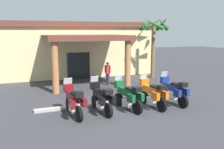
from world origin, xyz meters
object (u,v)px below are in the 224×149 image
(motorcycle_orange, at_px, (153,94))
(palm_tree_near_portico, at_px, (154,32))
(motorcycle_green, at_px, (128,96))
(motel_building, at_px, (71,48))
(pedestrian, at_px, (108,72))
(motorcycle_maroon, at_px, (74,101))
(motorcycle_blue, at_px, (174,91))
(motorcycle_black, at_px, (102,98))

(motorcycle_orange, relative_size, palm_tree_near_portico, 0.45)
(motorcycle_green, xyz_separation_m, palm_tree_near_portico, (5.51, 7.07, 3.06))
(motorcycle_orange, xyz_separation_m, palm_tree_near_portico, (4.20, 7.15, 3.06))
(motel_building, relative_size, motorcycle_orange, 6.25)
(motel_building, relative_size, pedestrian, 8.47)
(motorcycle_maroon, bearing_deg, motorcycle_green, -96.08)
(motorcycle_green, distance_m, motorcycle_blue, 2.64)
(motorcycle_maroon, xyz_separation_m, motorcycle_black, (1.32, 0.02, 0.00))
(motorcycle_maroon, relative_size, pedestrian, 1.35)
(motorcycle_blue, bearing_deg, motorcycle_green, 86.89)
(motel_building, xyz_separation_m, motorcycle_black, (-1.07, -11.87, -1.61))
(motel_building, xyz_separation_m, motorcycle_blue, (2.89, -11.91, -1.61))
(pedestrian, bearing_deg, motel_building, -108.83)
(motorcycle_black, relative_size, pedestrian, 1.35)
(motorcycle_maroon, bearing_deg, palm_tree_near_portico, -54.09)
(motorcycle_maroon, height_order, motorcycle_black, same)
(motorcycle_maroon, xyz_separation_m, motorcycle_orange, (3.96, -0.14, 0.00))
(motorcycle_orange, distance_m, palm_tree_near_portico, 8.84)
(motel_building, height_order, pedestrian, motel_building)
(motorcycle_green, relative_size, motorcycle_orange, 0.99)
(motorcycle_blue, bearing_deg, motorcycle_maroon, 85.84)
(motorcycle_maroon, distance_m, palm_tree_near_portico, 11.17)
(motorcycle_green, distance_m, palm_tree_near_portico, 9.47)
(pedestrian, height_order, palm_tree_near_portico, palm_tree_near_portico)
(motorcycle_maroon, bearing_deg, motel_building, -16.13)
(motel_building, xyz_separation_m, motorcycle_orange, (1.57, -12.03, -1.61))
(motel_building, bearing_deg, motorcycle_blue, -75.54)
(motorcycle_maroon, distance_m, motorcycle_green, 2.64)
(motorcycle_black, distance_m, motorcycle_green, 1.32)
(motorcycle_green, relative_size, motorcycle_blue, 0.99)
(motorcycle_orange, bearing_deg, palm_tree_near_portico, -35.08)
(motorcycle_blue, xyz_separation_m, pedestrian, (-1.58, 5.68, 0.24))
(motel_building, bearing_deg, motorcycle_orange, -81.75)
(motel_building, xyz_separation_m, pedestrian, (1.31, -6.23, -1.37))
(motorcycle_black, relative_size, motorcycle_blue, 1.00)
(motorcycle_green, xyz_separation_m, motorcycle_blue, (2.64, 0.04, 0.00))
(pedestrian, bearing_deg, motorcycle_maroon, 26.10)
(motorcycle_blue, xyz_separation_m, palm_tree_near_portico, (2.88, 7.03, 3.06))
(motorcycle_blue, bearing_deg, palm_tree_near_portico, -26.17)
(pedestrian, distance_m, palm_tree_near_portico, 5.44)
(pedestrian, xyz_separation_m, palm_tree_near_portico, (4.45, 1.35, 2.81))
(motorcycle_orange, distance_m, pedestrian, 5.81)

